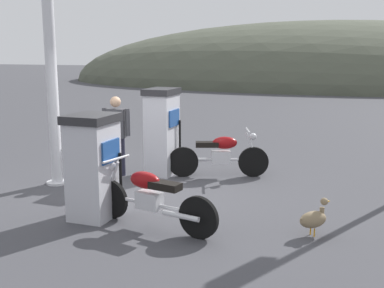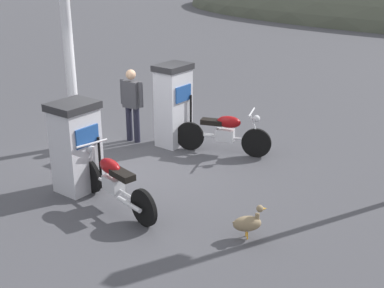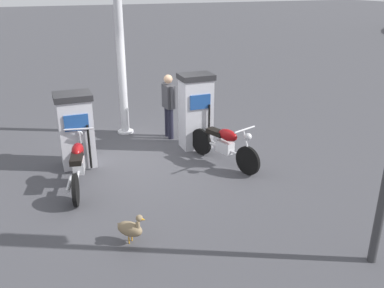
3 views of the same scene
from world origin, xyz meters
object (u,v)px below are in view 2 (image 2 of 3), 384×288
(motorcycle_far_pump, at_px, (224,132))
(fuel_pump_far, at_px, (174,105))
(attendant_person, at_px, (132,101))
(canopy_support_pole, at_px, (68,38))
(fuel_pump_near, at_px, (76,146))
(motorcycle_near_pump, at_px, (114,181))
(wandering_duck, at_px, (248,223))

(motorcycle_far_pump, bearing_deg, fuel_pump_far, -171.89)
(attendant_person, height_order, canopy_support_pole, canopy_support_pole)
(canopy_support_pole, bearing_deg, fuel_pump_near, -41.05)
(fuel_pump_near, bearing_deg, fuel_pump_far, 90.00)
(fuel_pump_near, bearing_deg, motorcycle_near_pump, -7.29)
(motorcycle_near_pump, relative_size, motorcycle_far_pump, 1.08)
(fuel_pump_near, distance_m, attendant_person, 2.43)
(attendant_person, relative_size, wandering_duck, 3.10)
(motorcycle_far_pump, xyz_separation_m, wandering_duck, (1.98, -2.52, -0.21))
(fuel_pump_far, height_order, motorcycle_far_pump, fuel_pump_far)
(fuel_pump_near, relative_size, motorcycle_far_pump, 0.82)
(motorcycle_near_pump, height_order, canopy_support_pole, canopy_support_pole)
(motorcycle_far_pump, bearing_deg, wandering_duck, -51.89)
(fuel_pump_near, distance_m, canopy_support_pole, 2.55)
(fuel_pump_near, height_order, wandering_duck, fuel_pump_near)
(wandering_duck, distance_m, canopy_support_pole, 5.22)
(motorcycle_near_pump, xyz_separation_m, wandering_duck, (2.18, 0.41, -0.21))
(motorcycle_far_pump, distance_m, attendant_person, 2.07)
(motorcycle_far_pump, height_order, wandering_duck, motorcycle_far_pump)
(fuel_pump_near, height_order, canopy_support_pole, canopy_support_pole)
(motorcycle_far_pump, bearing_deg, motorcycle_near_pump, -93.91)
(fuel_pump_far, distance_m, attendant_person, 0.89)
(motorcycle_near_pump, distance_m, attendant_person, 3.01)
(wandering_duck, bearing_deg, attendant_person, 153.08)
(fuel_pump_far, xyz_separation_m, attendant_person, (-0.81, -0.37, 0.02))
(motorcycle_near_pump, height_order, attendant_person, attendant_person)
(fuel_pump_near, relative_size, canopy_support_pole, 0.33)
(motorcycle_near_pump, xyz_separation_m, attendant_person, (-1.75, 2.41, 0.44))
(motorcycle_far_pump, distance_m, canopy_support_pole, 3.56)
(attendant_person, distance_m, wandering_duck, 4.46)
(attendant_person, xyz_separation_m, wandering_duck, (3.93, -2.00, -0.64))
(motorcycle_far_pump, relative_size, canopy_support_pole, 0.41)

